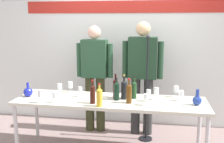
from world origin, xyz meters
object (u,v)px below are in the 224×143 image
object	(u,v)px
presenter_left	(95,72)
wine_glass_right_2	(146,97)
wine_glass_right_3	(181,94)
wine_bottle_5	(134,89)
wine_glass_left_2	(55,96)
wine_glass_left_0	(60,87)
wine_bottle_3	(99,97)
wine_bottle_2	(93,93)
wine_glass_right_1	(156,91)
decanter_blue_left	(28,92)
wine_glass_right_0	(149,93)
wine_bottle_6	(124,89)
wine_bottle_4	(129,93)
wine_glass_right_4	(176,89)
wine_glass_left_4	(40,94)
wine_glass_left_1	(80,90)
wine_glass_left_3	(70,85)
microphone_stand	(146,106)
presenter_right	(142,71)
wine_bottle_1	(116,90)
display_table	(110,104)
wine_bottle_0	(115,88)
decanter_blue_right	(197,100)

from	to	relation	value
presenter_left	wine_glass_right_2	world-z (taller)	presenter_left
wine_glass_right_2	wine_glass_right_3	distance (m)	0.52
wine_bottle_5	wine_glass_left_2	distance (m)	1.05
wine_glass_left_0	wine_bottle_3	bearing A→B (deg)	-34.55
wine_bottle_2	wine_glass_right_1	xyz separation A→B (m)	(0.79, 0.30, -0.01)
decanter_blue_left	wine_glass_right_0	world-z (taller)	decanter_blue_left
wine_bottle_6	wine_bottle_3	bearing A→B (deg)	-124.65
wine_bottle_4	wine_glass_right_4	size ratio (longest dim) A/B	2.03
decanter_blue_left	wine_glass_left_4	world-z (taller)	decanter_blue_left
wine_glass_left_1	wine_glass_left_3	bearing A→B (deg)	136.37
wine_bottle_5	wine_glass_left_0	xyz separation A→B (m)	(-1.07, 0.06, -0.03)
wine_glass_left_0	microphone_stand	xyz separation A→B (m)	(1.22, 0.33, -0.32)
wine_glass_right_4	microphone_stand	xyz separation A→B (m)	(-0.41, 0.23, -0.33)
wine_glass_left_2	wine_glass_right_3	size ratio (longest dim) A/B	0.96
presenter_left	wine_glass_left_2	distance (m)	1.01
wine_glass_left_4	presenter_right	bearing A→B (deg)	39.23
wine_glass_right_1	wine_glass_right_3	size ratio (longest dim) A/B	1.21
wine_glass_right_2	wine_glass_right_4	bearing A→B (deg)	48.30
wine_glass_right_1	wine_bottle_5	bearing A→B (deg)	177.74
presenter_left	wine_bottle_2	distance (m)	0.93
wine_bottle_2	wine_bottle_1	bearing A→B (deg)	36.64
wine_glass_left_4	wine_glass_right_1	xyz separation A→B (m)	(1.45, 0.39, -0.00)
wine_bottle_6	microphone_stand	size ratio (longest dim) A/B	0.21
wine_glass_left_2	wine_glass_left_1	bearing A→B (deg)	52.41
display_table	wine_glass_left_1	distance (m)	0.46
wine_bottle_3	wine_glass_right_2	bearing A→B (deg)	14.02
wine_glass_left_4	microphone_stand	bearing A→B (deg)	30.94
presenter_left	wine_glass_left_4	xyz separation A→B (m)	(-0.47, -1.00, -0.11)
wine_bottle_3	wine_glass_right_4	size ratio (longest dim) A/B	1.82
wine_bottle_6	wine_glass_right_4	distance (m)	0.72
wine_bottle_4	wine_bottle_0	bearing A→B (deg)	133.42
wine_bottle_2	wine_glass_left_0	world-z (taller)	wine_bottle_2
presenter_left	wine_glass_left_1	world-z (taller)	presenter_left
wine_glass_left_3	wine_glass_right_3	xyz separation A→B (m)	(1.56, -0.16, -0.01)
wine_glass_left_4	decanter_blue_right	bearing A→B (deg)	7.27
wine_bottle_6	wine_glass_left_0	size ratio (longest dim) A/B	2.27
presenter_left	wine_glass_left_4	bearing A→B (deg)	-115.18
display_table	decanter_blue_left	world-z (taller)	decanter_blue_left
wine_bottle_4	wine_glass_right_0	distance (m)	0.27
decanter_blue_right	wine_glass_right_4	size ratio (longest dim) A/B	1.26
wine_glass_right_1	wine_glass_right_3	bearing A→B (deg)	1.52
wine_bottle_4	wine_glass_left_0	world-z (taller)	wine_bottle_4
wine_bottle_0	wine_glass_left_4	world-z (taller)	wine_bottle_0
wine_bottle_1	wine_glass_left_1	distance (m)	0.52
wine_glass_left_4	wine_glass_right_0	size ratio (longest dim) A/B	1.07
wine_bottle_4	wine_glass_right_2	size ratio (longest dim) A/B	2.19
wine_glass_left_4	wine_bottle_5	bearing A→B (deg)	19.17
wine_glass_right_1	microphone_stand	xyz separation A→B (m)	(-0.14, 0.39, -0.33)
wine_glass_right_2	microphone_stand	xyz separation A→B (m)	(-0.02, 0.66, -0.32)
wine_glass_right_1	wine_glass_right_0	bearing A→B (deg)	-137.90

